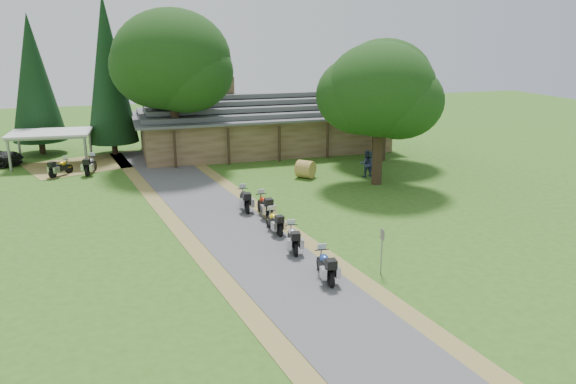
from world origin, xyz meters
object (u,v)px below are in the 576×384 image
object	(u,v)px
carport	(52,148)
motorcycle_carport_b	(90,164)
motorcycle_row_a	(325,264)
motorcycle_carport_a	(60,167)
motorcycle_row_d	(264,204)
lodge	(264,122)
hay_bale	(305,169)
motorcycle_row_b	(293,237)
motorcycle_row_e	(245,198)
motorcycle_row_c	(274,221)

from	to	relation	value
carport	motorcycle_carport_b	distance (m)	4.81
motorcycle_row_a	motorcycle_carport_a	bearing A→B (deg)	32.79
motorcycle_row_d	lodge	bearing A→B (deg)	-17.38
lodge	hay_bale	size ratio (longest dim) A/B	17.68
carport	motorcycle_carport_b	size ratio (longest dim) A/B	2.86
motorcycle_row_a	motorcycle_row_b	size ratio (longest dim) A/B	1.02
motorcycle_row_d	motorcycle_carport_b	world-z (taller)	motorcycle_carport_b
motorcycle_carport_b	hay_bale	xyz separation A→B (m)	(14.23, -5.65, -0.09)
lodge	motorcycle_row_e	size ratio (longest dim) A/B	10.82
lodge	motorcycle_row_a	bearing A→B (deg)	-99.62
motorcycle_row_b	motorcycle_row_c	size ratio (longest dim) A/B	1.06
motorcycle_row_c	motorcycle_carport_b	xyz separation A→B (m)	(-9.13, 15.58, 0.08)
carport	motorcycle_row_e	size ratio (longest dim) A/B	2.95
motorcycle_row_a	motorcycle_row_b	world-z (taller)	motorcycle_row_a
motorcycle_row_e	motorcycle_row_d	bearing A→B (deg)	-148.63
motorcycle_carport_a	motorcycle_carport_b	distance (m)	1.99
motorcycle_carport_a	motorcycle_row_a	bearing A→B (deg)	-110.18
carport	motorcycle_row_c	xyz separation A→B (m)	(11.95, -19.44, -0.65)
motorcycle_row_b	lodge	bearing A→B (deg)	-2.93
lodge	motorcycle_carport_b	distance (m)	14.68
motorcycle_row_a	motorcycle_row_e	distance (m)	10.14
motorcycle_row_d	motorcycle_row_e	world-z (taller)	motorcycle_row_d
motorcycle_carport_a	motorcycle_row_d	bearing A→B (deg)	-97.11
motorcycle_carport_a	hay_bale	xyz separation A→B (m)	(16.22, -5.65, -0.04)
carport	motorcycle_row_a	world-z (taller)	carport
motorcycle_carport_a	hay_bale	size ratio (longest dim) A/B	1.56
motorcycle_carport_a	hay_bale	bearing A→B (deg)	-67.56
carport	hay_bale	size ratio (longest dim) A/B	4.81
motorcycle_row_a	motorcycle_row_e	size ratio (longest dim) A/B	0.98
lodge	motorcycle_row_e	bearing A→B (deg)	-108.93
lodge	carport	bearing A→B (deg)	-178.73
motorcycle_carport_a	motorcycle_carport_b	xyz separation A→B (m)	(1.99, 0.00, 0.05)
motorcycle_row_c	motorcycle_row_d	world-z (taller)	motorcycle_row_d
motorcycle_row_b	motorcycle_row_e	world-z (taller)	motorcycle_row_e
motorcycle_carport_b	lodge	bearing A→B (deg)	-57.57
motorcycle_row_c	motorcycle_row_b	bearing A→B (deg)	177.77
motorcycle_row_c	motorcycle_carport_a	distance (m)	19.14
motorcycle_row_a	motorcycle_carport_b	xyz separation A→B (m)	(-9.57, 21.59, 0.03)
motorcycle_carport_b	hay_bale	bearing A→B (deg)	-96.12
motorcycle_row_e	motorcycle_carport_a	xyz separation A→B (m)	(-10.54, 11.50, -0.03)
motorcycle_carport_a	motorcycle_row_e	bearing A→B (deg)	-95.84
motorcycle_row_e	motorcycle_carport_b	distance (m)	14.33
lodge	motorcycle_row_c	xyz separation A→B (m)	(-4.82, -19.81, -1.84)
motorcycle_row_e	hay_bale	distance (m)	8.15
carport	motorcycle_row_c	distance (m)	22.83
carport	motorcycle_carport_a	size ratio (longest dim) A/B	3.08
motorcycle_row_a	motorcycle_row_c	distance (m)	6.03
motorcycle_row_b	hay_bale	world-z (taller)	motorcycle_row_b
motorcycle_row_a	motorcycle_row_d	distance (m)	8.68
lodge	carport	size ratio (longest dim) A/B	3.67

